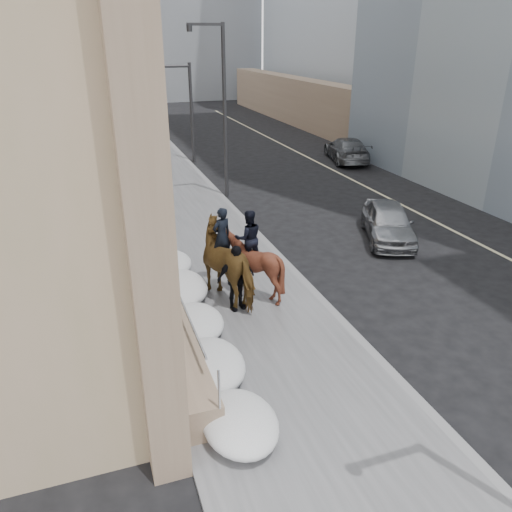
{
  "coord_description": "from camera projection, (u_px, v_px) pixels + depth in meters",
  "views": [
    {
      "loc": [
        -3.61,
        -9.36,
        7.41
      ],
      "look_at": [
        0.62,
        2.88,
        1.7
      ],
      "focal_mm": 35.0,
      "sensor_mm": 36.0,
      "label": 1
    }
  ],
  "objects": [
    {
      "name": "ground",
      "position": [
        271.0,
        368.0,
        12.17
      ],
      "size": [
        140.0,
        140.0,
        0.0
      ],
      "primitive_type": "plane",
      "color": "black",
      "rests_on": "ground"
    },
    {
      "name": "streetlight_far",
      "position": [
        156.0,
        74.0,
        40.54
      ],
      "size": [
        1.71,
        0.24,
        8.0
      ],
      "color": "#2D2D30",
      "rests_on": "ground"
    },
    {
      "name": "bg_building_far",
      "position": [
        47.0,
        16.0,
        68.61
      ],
      "size": [
        24.0,
        12.0,
        20.0
      ],
      "primitive_type": "cube",
      "color": "gray",
      "rests_on": "ground"
    },
    {
      "name": "car_grey",
      "position": [
        347.0,
        149.0,
        32.1
      ],
      "size": [
        3.33,
        5.55,
        1.5
      ],
      "primitive_type": "imported",
      "rotation": [
        0.0,
        0.0,
        2.89
      ],
      "color": "#55585C",
      "rests_on": "ground"
    },
    {
      "name": "limestone_building",
      "position": [
        28.0,
        3.0,
        24.27
      ],
      "size": [
        6.1,
        44.0,
        18.0
      ],
      "color": "tan",
      "rests_on": "ground"
    },
    {
      "name": "streetlight_mid",
      "position": [
        221.0,
        103.0,
        23.24
      ],
      "size": [
        1.71,
        0.24,
        8.0
      ],
      "color": "#2D2D30",
      "rests_on": "ground"
    },
    {
      "name": "car_silver",
      "position": [
        388.0,
        222.0,
        19.6
      ],
      "size": [
        3.24,
        4.6,
        1.45
      ],
      "primitive_type": "imported",
      "rotation": [
        0.0,
        0.0,
        -0.4
      ],
      "color": "gray",
      "rests_on": "ground"
    },
    {
      "name": "far_podium",
      "position": [
        493.0,
        156.0,
        24.63
      ],
      "size": [
        2.0,
        80.0,
        4.0
      ],
      "primitive_type": "cube",
      "color": "#836B55",
      "rests_on": "ground"
    },
    {
      "name": "snow_bank",
      "position": [
        159.0,
        240.0,
        18.56
      ],
      "size": [
        1.7,
        18.1,
        0.76
      ],
      "color": "white",
      "rests_on": "sidewalk"
    },
    {
      "name": "mounted_horse_left",
      "position": [
        231.0,
        261.0,
        14.78
      ],
      "size": [
        2.16,
        3.0,
        2.81
      ],
      "rotation": [
        0.0,
        0.0,
        3.52
      ],
      "color": "#543A19",
      "rests_on": "sidewalk"
    },
    {
      "name": "curb",
      "position": [
        246.0,
        222.0,
        21.57
      ],
      "size": [
        0.24,
        80.0,
        0.12
      ],
      "primitive_type": "cube",
      "color": "slate",
      "rests_on": "ground"
    },
    {
      "name": "traffic_signal",
      "position": [
        176.0,
        98.0,
        30.2
      ],
      "size": [
        4.1,
        0.22,
        6.0
      ],
      "color": "#2D2D30",
      "rests_on": "ground"
    },
    {
      "name": "sidewalk",
      "position": [
        186.0,
        229.0,
        20.79
      ],
      "size": [
        5.0,
        80.0,
        0.12
      ],
      "primitive_type": "cube",
      "color": "#4F4F51",
      "rests_on": "ground"
    },
    {
      "name": "lane_line",
      "position": [
        402.0,
        205.0,
        23.95
      ],
      "size": [
        0.15,
        70.0,
        0.01
      ],
      "primitive_type": "cube",
      "color": "#BFB78C",
      "rests_on": "ground"
    },
    {
      "name": "pedestrian",
      "position": [
        236.0,
        278.0,
        14.23
      ],
      "size": [
        1.22,
        0.67,
        1.97
      ],
      "primitive_type": "imported",
      "rotation": [
        0.0,
        0.0,
        0.18
      ],
      "color": "black",
      "rests_on": "sidewalk"
    },
    {
      "name": "mounted_horse_right",
      "position": [
        250.0,
        261.0,
        14.91
      ],
      "size": [
        1.77,
        1.96,
        2.69
      ],
      "rotation": [
        0.0,
        0.0,
        3.08
      ],
      "color": "#462014",
      "rests_on": "sidewalk"
    }
  ]
}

